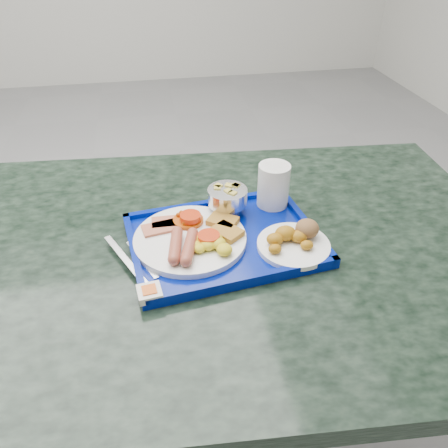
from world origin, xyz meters
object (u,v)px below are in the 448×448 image
(table, at_px, (220,311))
(juice_cup, at_px, (273,184))
(main_plate, at_px, (193,237))
(fruit_bowl, at_px, (227,197))
(tray, at_px, (224,241))
(bread_plate, at_px, (295,240))

(table, bearing_deg, juice_cup, 36.56)
(main_plate, height_order, fruit_bowl, fruit_bowl)
(tray, relative_size, fruit_bowl, 4.69)
(table, xyz_separation_m, juice_cup, (0.15, 0.11, 0.29))
(table, relative_size, fruit_bowl, 15.10)
(bread_plate, distance_m, juice_cup, 0.17)
(juice_cup, bearing_deg, main_plate, -150.84)
(main_plate, distance_m, bread_plate, 0.22)
(tray, distance_m, fruit_bowl, 0.12)
(main_plate, xyz_separation_m, bread_plate, (0.21, -0.05, 0.00))
(bread_plate, xyz_separation_m, juice_cup, (-0.00, 0.17, 0.04))
(table, xyz_separation_m, bread_plate, (0.15, -0.06, 0.25))
(tray, distance_m, juice_cup, 0.19)
(fruit_bowl, bearing_deg, tray, -104.93)
(tray, height_order, juice_cup, juice_cup)
(juice_cup, bearing_deg, tray, -140.53)
(tray, height_order, bread_plate, bread_plate)
(main_plate, xyz_separation_m, fruit_bowl, (0.09, 0.10, 0.03))
(table, bearing_deg, bread_plate, -19.80)
(bread_plate, bearing_deg, main_plate, 166.31)
(table, distance_m, tray, 0.22)
(table, distance_m, juice_cup, 0.34)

